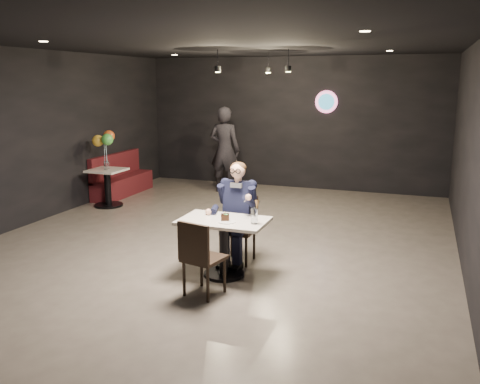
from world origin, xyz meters
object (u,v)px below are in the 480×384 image
at_px(chair_near, 204,257).
at_px(passerby, 225,150).
at_px(sundae_glass, 254,216).
at_px(booth_bench, 122,174).
at_px(main_table, 224,248).
at_px(side_table, 108,186).
at_px(seated_man, 239,211).
at_px(chair_far, 239,230).
at_px(balloon_vase, 107,165).

xyz_separation_m(chair_near, passerby, (-1.85, 5.33, 0.50)).
relative_size(sundae_glass, booth_bench, 0.11).
bearing_deg(main_table, side_table, 143.05).
relative_size(main_table, passerby, 0.58).
distance_m(seated_man, side_table, 4.15).
bearing_deg(sundae_glass, chair_near, -126.44).
relative_size(side_table, passerby, 0.42).
relative_size(main_table, sundae_glass, 5.78).
bearing_deg(sundae_glass, side_table, 145.64).
distance_m(side_table, passerby, 2.72).
bearing_deg(booth_bench, seated_man, -39.02).
relative_size(booth_bench, side_table, 2.24).
distance_m(chair_near, booth_bench, 5.76).
relative_size(sundae_glass, passerby, 0.10).
relative_size(seated_man, sundae_glass, 7.56).
bearing_deg(booth_bench, chair_near, -48.07).
bearing_deg(booth_bench, passerby, 27.65).
distance_m(chair_far, passerby, 4.59).
bearing_deg(chair_near, chair_far, 102.37).
distance_m(balloon_vase, passerby, 2.67).
distance_m(booth_bench, passerby, 2.31).
xyz_separation_m(side_table, passerby, (1.70, 2.05, 0.55)).
height_order(main_table, seated_man, seated_man).
distance_m(side_table, balloon_vase, 0.42).
bearing_deg(chair_near, main_table, 102.37).
bearing_deg(booth_bench, balloon_vase, -73.30).
bearing_deg(passerby, chair_far, 115.18).
bearing_deg(passerby, sundae_glass, 116.74).
bearing_deg(side_table, passerby, 50.29).
height_order(chair_far, chair_near, same).
distance_m(sundae_glass, side_table, 4.83).
height_order(seated_man, sundae_glass, seated_man).
height_order(side_table, balloon_vase, balloon_vase).
bearing_deg(chair_near, side_table, 149.58).
height_order(chair_near, seated_man, seated_man).
bearing_deg(chair_far, main_table, -90.00).
relative_size(seated_man, passerby, 0.75).
bearing_deg(side_table, main_table, -36.95).
distance_m(main_table, booth_bench, 5.32).
xyz_separation_m(chair_near, sundae_glass, (0.42, 0.57, 0.39)).
xyz_separation_m(chair_far, chair_near, (0.00, -1.17, 0.00)).
distance_m(main_table, passerby, 5.10).
bearing_deg(balloon_vase, side_table, 0.00).
bearing_deg(chair_far, balloon_vase, 149.16).
height_order(chair_near, booth_bench, chair_near).
height_order(side_table, passerby, passerby).
relative_size(main_table, balloon_vase, 7.00).
relative_size(sundae_glass, balloon_vase, 1.21).
distance_m(sundae_glass, balloon_vase, 4.81).
xyz_separation_m(booth_bench, side_table, (0.30, -1.00, -0.05)).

